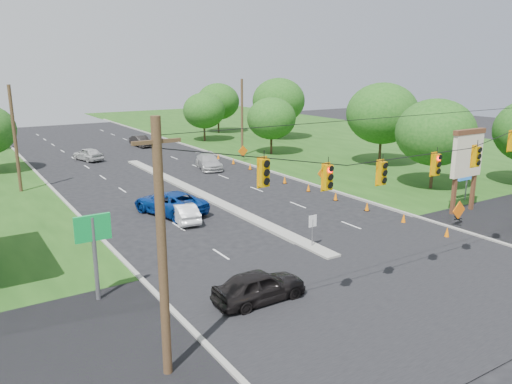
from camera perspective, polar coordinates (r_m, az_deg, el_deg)
ground at (r=25.80m, az=14.87°, el=-10.25°), size 160.00×160.00×0.00m
grass_right at (r=60.40m, az=20.55°, el=3.35°), size 40.00×160.00×0.06m
cross_street at (r=25.80m, az=14.87°, el=-10.25°), size 160.00×14.00×0.02m
curb_left at (r=47.44m, az=-22.38°, el=0.39°), size 0.25×110.00×0.16m
curb_right at (r=54.43m, az=-1.05°, el=3.15°), size 0.25×110.00×0.16m
median at (r=42.00m, az=-6.45°, el=-0.30°), size 1.00×34.00×0.18m
median_sign at (r=29.34m, az=6.48°, el=-3.76°), size 0.55×0.06×2.05m
signal_span at (r=23.53m, az=17.32°, el=0.03°), size 25.60×0.32×9.00m
utility_pole_far_left at (r=46.33m, az=-25.82°, el=5.41°), size 0.28×0.28×9.00m
utility_pole_far_right at (r=59.23m, az=-1.60°, el=8.45°), size 0.28×0.28×9.00m
pylon_sign at (r=39.23m, az=23.00°, el=3.60°), size 5.90×2.30×6.12m
cone_0 at (r=33.57m, az=20.99°, el=-4.31°), size 0.32×0.32×0.70m
cone_1 at (r=35.63m, az=16.52°, el=-2.89°), size 0.32×0.32×0.70m
cone_2 at (r=37.90m, az=12.57°, el=-1.61°), size 0.32×0.32×0.70m
cone_3 at (r=40.36m, az=9.09°, el=-0.48°), size 0.32×0.32×0.70m
cone_4 at (r=42.95m, az=6.02°, el=0.53°), size 0.32×0.32×0.70m
cone_5 at (r=45.67m, az=3.30°, el=1.41°), size 0.32×0.32×0.70m
cone_6 at (r=48.49m, az=0.90°, el=2.19°), size 0.32×0.32×0.70m
cone_7 at (r=51.69m, az=-0.67°, el=2.95°), size 0.32×0.32×0.70m
cone_8 at (r=54.65m, az=-2.60°, el=3.56°), size 0.32×0.32×0.70m
cone_9 at (r=57.67m, az=-4.34°, el=4.10°), size 0.32×0.32×0.70m
work_sign_0 at (r=35.81m, az=22.17°, el=-2.04°), size 1.27×0.58×1.37m
work_sign_1 at (r=45.04m, az=7.68°, el=2.09°), size 1.27×0.58×1.37m
work_sign_2 at (r=56.27m, az=-1.50°, el=4.64°), size 1.27×0.58×1.37m
tree_7 at (r=45.43m, az=19.82°, el=6.43°), size 6.72×6.72×7.84m
tree_8 at (r=54.88m, az=14.24°, el=8.70°), size 7.56×7.56×8.82m
tree_9 at (r=60.28m, az=1.78°, el=8.40°), size 5.88×5.88×6.86m
tree_10 at (r=72.90m, az=2.61°, el=10.39°), size 7.56×7.56×8.82m
tree_11 at (r=80.23m, az=-4.36°, el=10.27°), size 6.72×6.72×7.84m
tree_12 at (r=71.34m, az=-5.97°, el=9.24°), size 5.88×5.88×6.86m
black_sedan at (r=23.08m, az=0.39°, el=-10.69°), size 4.44×1.82×1.51m
white_sedan at (r=34.78m, az=-8.29°, el=-2.33°), size 1.89×4.10×1.30m
blue_pickup at (r=36.70m, az=-9.82°, el=-1.21°), size 4.50×6.59×1.67m
silver_car_far at (r=52.29m, az=-5.44°, el=3.46°), size 3.34×5.53×1.50m
silver_car_oncoming at (r=59.73m, az=-18.65°, el=4.13°), size 2.92×4.70×1.49m
dark_car_receding at (r=68.34m, az=-13.01°, el=5.68°), size 1.88×4.50×1.44m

